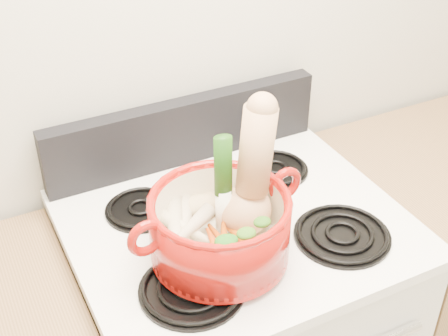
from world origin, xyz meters
name	(u,v)px	position (x,y,z in m)	size (l,w,h in m)	color
wall_back	(173,32)	(0.00, 1.75, 1.30)	(3.50, 0.02, 2.60)	beige
cooktop	(237,226)	(0.00, 1.40, 0.93)	(0.78, 0.67, 0.03)	white
control_backsplash	(184,131)	(0.00, 1.70, 1.04)	(0.76, 0.05, 0.18)	black
burner_front_left	(192,288)	(-0.19, 1.24, 0.96)	(0.22, 0.22, 0.02)	black
burner_front_right	(342,234)	(0.19, 1.24, 0.96)	(0.22, 0.22, 0.02)	black
burner_back_left	(141,208)	(-0.19, 1.54, 0.96)	(0.17, 0.17, 0.02)	black
burner_back_right	(275,168)	(0.19, 1.54, 0.96)	(0.17, 0.17, 0.02)	black
dutch_oven	(220,228)	(-0.10, 1.30, 1.04)	(0.30, 0.30, 0.15)	#940F09
pot_handle_left	(146,238)	(-0.26, 1.28, 1.09)	(0.08, 0.08, 0.02)	#940F09
pot_handle_right	(285,184)	(0.07, 1.31, 1.09)	(0.08, 0.08, 0.02)	#940F09
squash	(250,173)	(-0.02, 1.32, 1.15)	(0.12, 0.12, 0.30)	tan
leek	(224,185)	(-0.07, 1.33, 1.12)	(0.04, 0.04, 0.25)	white
ginger	(199,206)	(-0.09, 1.41, 1.02)	(0.09, 0.07, 0.05)	tan
parsnip_0	(185,231)	(-0.16, 1.35, 1.02)	(0.04, 0.04, 0.22)	beige
parsnip_1	(176,235)	(-0.18, 1.33, 1.03)	(0.05, 0.05, 0.23)	beige
parsnip_2	(186,228)	(-0.15, 1.34, 1.03)	(0.04, 0.04, 0.18)	beige
parsnip_3	(185,232)	(-0.17, 1.32, 1.04)	(0.04, 0.04, 0.17)	beige
carrot_0	(226,248)	(-0.10, 1.26, 1.02)	(0.03, 0.03, 0.15)	#D7450A
carrot_1	(217,252)	(-0.13, 1.25, 1.02)	(0.03, 0.03, 0.14)	#DB3F0A
carrot_2	(238,236)	(-0.07, 1.27, 1.03)	(0.03, 0.03, 0.15)	#DF600B
carrot_3	(225,249)	(-0.11, 1.24, 1.04)	(0.03, 0.03, 0.15)	#CA4F0A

